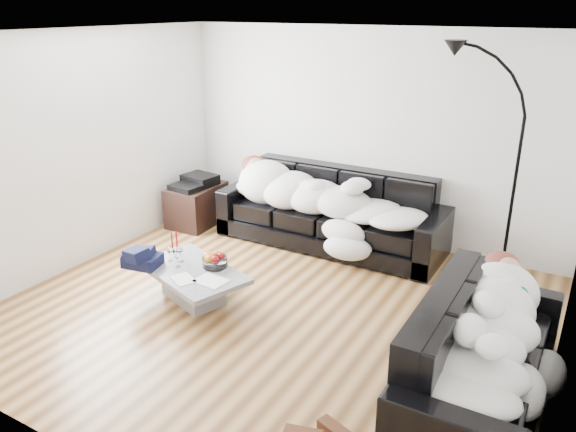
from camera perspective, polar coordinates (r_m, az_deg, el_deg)
The scene contains 22 objects.
ground at distance 5.60m, azimuth -1.56°, elevation -9.60°, with size 5.00×5.00×0.00m, color brown.
wall_back at distance 7.02m, azimuth 8.07°, elevation 7.97°, with size 5.00×0.02×2.60m, color silver.
wall_left at distance 6.68m, azimuth -20.39°, elevation 6.23°, with size 0.02×4.50×2.60m, color silver.
ceiling at distance 4.84m, azimuth -1.87°, elevation 18.03°, with size 5.00×5.00×0.00m, color white.
sofa_back at distance 6.92m, azimuth 4.33°, elevation 0.66°, with size 2.80×0.97×0.92m, color black.
sofa_right at distance 4.51m, azimuth 19.23°, elevation -12.93°, with size 2.05×0.88×0.83m, color black.
sleeper_back at distance 6.81m, azimuth 4.19°, elevation 2.11°, with size 2.37×0.82×0.47m, color white, non-canonical shape.
sleeper_right at distance 4.39m, azimuth 19.57°, elevation -10.54°, with size 1.76×0.74×0.43m, color white, non-canonical shape.
teal_cushion at distance 4.92m, azimuth 20.49°, elevation -6.05°, with size 0.36×0.30×0.20m, color #0D5D54.
coffee_table at distance 5.80m, azimuth -9.63°, elevation -6.86°, with size 1.16×0.67×0.34m, color #939699.
fruit_bowl at distance 5.72m, azimuth -7.45°, elevation -4.39°, with size 0.26×0.26×0.16m, color white.
wine_glass_a at distance 5.88m, azimuth -10.85°, elevation -3.79°, with size 0.07×0.07×0.17m, color white.
wine_glass_b at distance 5.91m, azimuth -11.88°, elevation -3.80°, with size 0.07×0.07×0.16m, color white.
wine_glass_c at distance 5.76m, azimuth -11.15°, elevation -4.40°, with size 0.07×0.07×0.16m, color white.
candle_left at distance 6.10m, azimuth -11.69°, elevation -2.68°, with size 0.04×0.04×0.22m, color maroon.
candle_right at distance 6.05m, azimuth -11.23°, elevation -2.69°, with size 0.05×0.05×0.25m, color maroon.
newspaper_a at distance 5.46m, azimuth -7.83°, elevation -6.51°, with size 0.30×0.23×0.01m, color silver.
newspaper_b at distance 5.54m, azimuth -10.60°, elevation -6.30°, with size 0.26×0.18×0.01m, color silver.
navy_jacket at distance 5.80m, azimuth -14.80°, elevation -3.54°, with size 0.37×0.31×0.19m, color black, non-canonical shape.
av_cabinet at distance 7.72m, azimuth -9.25°, elevation 1.13°, with size 0.54×0.78×0.54m, color black.
stereo at distance 7.62m, azimuth -9.39°, elevation 3.50°, with size 0.44×0.34×0.13m, color black.
floor_lamp at distance 6.26m, azimuth 22.05°, elevation 3.13°, with size 0.80×0.32×2.19m, color black, non-canonical shape.
Camera 1 is at (2.55, -4.11, 2.83)m, focal length 35.00 mm.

